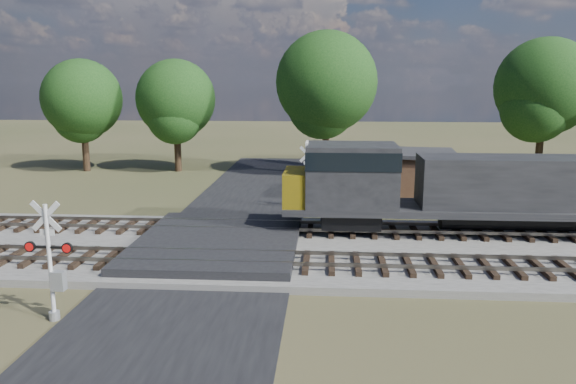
{
  "coord_description": "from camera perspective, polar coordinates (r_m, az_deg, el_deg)",
  "views": [
    {
      "loc": [
        4.75,
        -23.16,
        7.46
      ],
      "look_at": [
        3.0,
        2.0,
        2.41
      ],
      "focal_mm": 35.0,
      "sensor_mm": 36.0,
      "label": 1
    }
  ],
  "objects": [
    {
      "name": "road",
      "position": [
        24.78,
        -7.3,
        -6.2
      ],
      "size": [
        7.0,
        60.0,
        0.08
      ],
      "primitive_type": "cube",
      "color": "black",
      "rests_on": "ground"
    },
    {
      "name": "treeline",
      "position": [
        45.05,
        13.47,
        9.88
      ],
      "size": [
        80.6,
        11.09,
        11.23
      ],
      "color": "black",
      "rests_on": "ground"
    },
    {
      "name": "crossing_panel",
      "position": [
        25.17,
        -7.09,
        -5.26
      ],
      "size": [
        7.0,
        9.0,
        0.62
      ],
      "primitive_type": "cube",
      "color": "#262628",
      "rests_on": "ground"
    },
    {
      "name": "ground",
      "position": [
        24.8,
        -7.29,
        -6.29
      ],
      "size": [
        160.0,
        160.0,
        0.0
      ],
      "primitive_type": "plane",
      "color": "#3B4324",
      "rests_on": "ground"
    },
    {
      "name": "track_near",
      "position": [
        22.37,
        -0.4,
        -7.05
      ],
      "size": [
        140.0,
        2.6,
        0.33
      ],
      "color": "black",
      "rests_on": "ballast_bed"
    },
    {
      "name": "crossing_signal_near",
      "position": [
        19.07,
        -22.76,
        -7.46
      ],
      "size": [
        1.56,
        0.34,
        3.87
      ],
      "rotation": [
        0.0,
        0.0,
        -0.06
      ],
      "color": "silver",
      "rests_on": "ground"
    },
    {
      "name": "ballast_bed",
      "position": [
        25.32,
        15.86,
        -5.91
      ],
      "size": [
        140.0,
        10.0,
        0.3
      ],
      "primitive_type": "cube",
      "color": "gray",
      "rests_on": "ground"
    },
    {
      "name": "equipment_shed",
      "position": [
        35.18,
        12.75,
        1.5
      ],
      "size": [
        5.18,
        5.18,
        3.22
      ],
      "rotation": [
        0.0,
        0.0,
        -0.1
      ],
      "color": "#4B2E20",
      "rests_on": "ground"
    },
    {
      "name": "crossing_signal_far",
      "position": [
        32.39,
        1.86,
        0.83
      ],
      "size": [
        1.52,
        0.34,
        3.77
      ],
      "rotation": [
        0.0,
        0.0,
        3.06
      ],
      "color": "silver",
      "rests_on": "ground"
    },
    {
      "name": "track_far",
      "position": [
        27.15,
        0.41,
        -3.73
      ],
      "size": [
        140.0,
        2.6,
        0.33
      ],
      "color": "black",
      "rests_on": "ballast_bed"
    }
  ]
}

